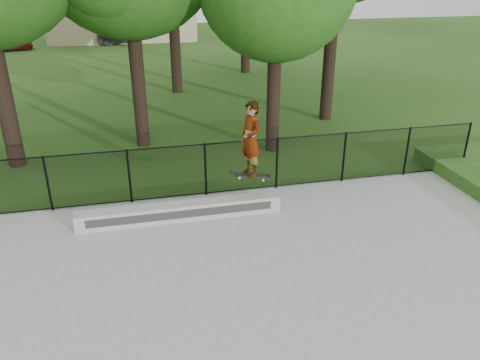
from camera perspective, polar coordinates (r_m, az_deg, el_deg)
The scene contains 9 objects.
ground at distance 8.16m, azimuth 3.03°, elevation -20.39°, with size 100.00×100.00×0.00m, color #244914.
concrete_slab at distance 8.14m, azimuth 3.03°, elevation -20.24°, with size 14.00×12.00×0.06m, color gray.
grind_ledge at distance 11.64m, azimuth -7.23°, elevation -3.81°, with size 5.01×0.40×0.42m, color #ACACA7.
car_a at distance 40.51m, azimuth -26.33°, elevation 14.74°, with size 1.32×3.27×1.12m, color maroon.
car_b at distance 40.98m, azimuth -14.54°, elevation 16.52°, with size 1.22×3.17×1.15m, color black.
car_c at distance 41.86m, azimuth -9.42°, elevation 17.14°, with size 1.68×3.80×1.20m, color #9BA6B0.
skater_airborne at distance 11.18m, azimuth 1.32°, elevation 4.86°, with size 0.84×0.78×1.99m.
chainlink_fence at distance 12.57m, azimuth -4.23°, elevation 1.28°, with size 16.06×0.06×1.50m.
distant_building at distance 43.68m, azimuth -14.18°, elevation 19.12°, with size 12.40×6.40×4.30m.
Camera 1 is at (-1.69, -5.53, 5.75)m, focal length 35.00 mm.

